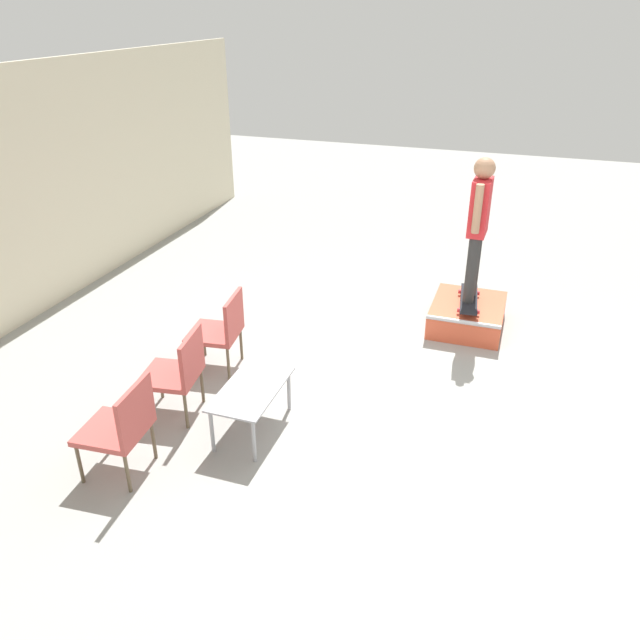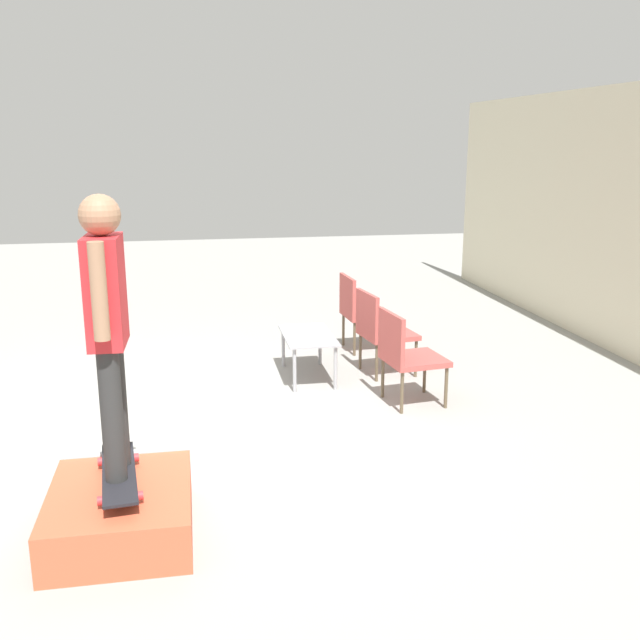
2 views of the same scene
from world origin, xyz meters
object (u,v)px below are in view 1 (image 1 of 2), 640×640
Objects in this scene: person_skater at (479,219)px; skate_ramp_box at (467,315)px; skateboard_on_ramp at (469,299)px; patio_chair_center at (178,370)px; coffee_table at (251,393)px; patio_chair_left at (122,425)px; patio_chair_right at (222,328)px.

skate_ramp_box is at bearing 1.80° from person_skater.
person_skater is at bearing -20.17° from skateboard_on_ramp.
patio_chair_center reaches higher than skateboard_on_ramp.
skate_ramp_box is 3.24m from coffee_table.
skateboard_on_ramp is at bearing 129.95° from patio_chair_center.
skateboard_on_ramp is 3.19m from coffee_table.
patio_chair_left is 0.91m from patio_chair_center.
patio_chair_left is 1.00× the size of patio_chair_center.
person_skater is at bearing -30.97° from coffee_table.
patio_chair_left is (-3.67, 2.40, 0.34)m from skate_ramp_box.
patio_chair_left and patio_chair_right have the same top height.
patio_chair_left is 1.80m from patio_chair_right.
person_skater is 1.92× the size of patio_chair_right.
patio_chair_right is (-1.82, 2.40, 0.11)m from skateboard_on_ramp.
skate_ramp_box is 3.06m from patio_chair_right.
skate_ramp_box is 3.68m from patio_chair_center.
skateboard_on_ramp is 0.95× the size of coffee_table.
person_skater reaches higher than coffee_table.
person_skater reaches higher than patio_chair_right.
skateboard_on_ramp is 0.52× the size of person_skater.
patio_chair_center is 1.00× the size of patio_chair_right.
coffee_table is 1.06× the size of patio_chair_right.
skate_ramp_box is 0.63× the size of person_skater.
coffee_table is at bearing 149.41° from skate_ramp_box.
skate_ramp_box is 1.14× the size of coffee_table.
person_skater reaches higher than patio_chair_left.
person_skater is 1.92× the size of patio_chair_left.
skate_ramp_box is at bearing 142.43° from patio_chair_left.
skateboard_on_ramp is 3.63m from patio_chair_center.
patio_chair_left is 1.00× the size of patio_chair_right.
skate_ramp_box is at bearing -30.59° from coffee_table.
patio_chair_right is at bearing 39.80° from coffee_table.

